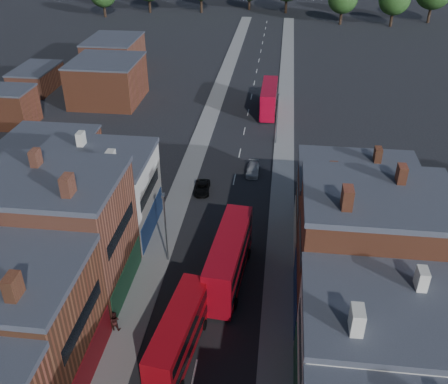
% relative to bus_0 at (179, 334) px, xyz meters
% --- Properties ---
extents(pavement_west, '(3.00, 200.00, 0.12)m').
position_rel_bus_0_xyz_m(pavement_west, '(-5.00, 32.16, -2.33)').
color(pavement_west, gray).
rests_on(pavement_west, ground).
extents(pavement_east, '(3.00, 200.00, 0.12)m').
position_rel_bus_0_xyz_m(pavement_east, '(8.00, 32.16, -2.33)').
color(pavement_east, gray).
rests_on(pavement_east, ground).
extents(lamp_post_2, '(0.25, 0.70, 8.12)m').
position_rel_bus_0_xyz_m(lamp_post_2, '(-3.70, 12.16, 2.31)').
color(lamp_post_2, slate).
rests_on(lamp_post_2, ground).
extents(lamp_post_3, '(0.25, 0.70, 8.12)m').
position_rel_bus_0_xyz_m(lamp_post_3, '(6.70, 42.16, 2.31)').
color(lamp_post_3, slate).
rests_on(lamp_post_3, ground).
extents(bus_0, '(3.61, 10.47, 4.43)m').
position_rel_bus_0_xyz_m(bus_0, '(0.00, 0.00, 0.00)').
color(bus_0, '#B50A14').
rests_on(bus_0, ground).
extents(bus_1, '(3.74, 12.03, 5.12)m').
position_rel_bus_0_xyz_m(bus_1, '(3.00, 9.89, 0.37)').
color(bus_1, red).
rests_on(bus_1, ground).
extents(bus_2, '(2.90, 11.19, 4.83)m').
position_rel_bus_0_xyz_m(bus_2, '(5.00, 54.78, 0.21)').
color(bus_2, maroon).
rests_on(bus_2, ground).
extents(car_2, '(2.24, 4.27, 1.15)m').
position_rel_bus_0_xyz_m(car_2, '(-2.30, 26.47, -1.82)').
color(car_2, black).
rests_on(car_2, ground).
extents(car_3, '(1.73, 4.19, 1.21)m').
position_rel_bus_0_xyz_m(car_3, '(3.83, 32.15, -1.78)').
color(car_3, beige).
rests_on(car_3, ground).
extents(ped_1, '(0.95, 0.53, 1.94)m').
position_rel_bus_0_xyz_m(ped_1, '(-6.20, 2.04, -1.30)').
color(ped_1, '#411C1A').
rests_on(ped_1, pavement_west).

